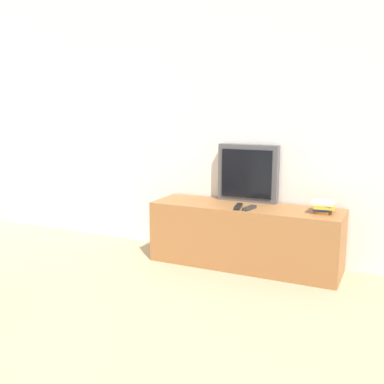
{
  "coord_description": "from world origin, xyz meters",
  "views": [
    {
      "loc": [
        1.94,
        -0.61,
        1.27
      ],
      "look_at": [
        0.57,
        2.31,
        0.67
      ],
      "focal_mm": 42.0,
      "sensor_mm": 36.0,
      "label": 1
    }
  ],
  "objects_px": {
    "tv_stand": "(245,236)",
    "television": "(248,173)",
    "book_stack": "(324,206)",
    "remote_on_stand": "(249,208)",
    "remote_secondary": "(238,207)"
  },
  "relations": [
    {
      "from": "book_stack",
      "to": "remote_secondary",
      "type": "xyz_separation_m",
      "value": [
        -0.63,
        -0.12,
        -0.04
      ]
    },
    {
      "from": "remote_on_stand",
      "to": "television",
      "type": "bearing_deg",
      "value": 111.0
    },
    {
      "from": "remote_on_stand",
      "to": "remote_secondary",
      "type": "xyz_separation_m",
      "value": [
        -0.1,
        0.02,
        0.0
      ]
    },
    {
      "from": "remote_on_stand",
      "to": "tv_stand",
      "type": "bearing_deg",
      "value": 120.51
    },
    {
      "from": "book_stack",
      "to": "remote_on_stand",
      "type": "height_order",
      "value": "book_stack"
    },
    {
      "from": "tv_stand",
      "to": "remote_on_stand",
      "type": "xyz_separation_m",
      "value": [
        0.07,
        -0.12,
        0.26
      ]
    },
    {
      "from": "book_stack",
      "to": "television",
      "type": "bearing_deg",
      "value": 166.43
    },
    {
      "from": "book_stack",
      "to": "tv_stand",
      "type": "bearing_deg",
      "value": -177.96
    },
    {
      "from": "television",
      "to": "book_stack",
      "type": "bearing_deg",
      "value": -13.57
    },
    {
      "from": "tv_stand",
      "to": "book_stack",
      "type": "xyz_separation_m",
      "value": [
        0.6,
        0.02,
        0.3
      ]
    },
    {
      "from": "tv_stand",
      "to": "television",
      "type": "xyz_separation_m",
      "value": [
        -0.04,
        0.18,
        0.49
      ]
    },
    {
      "from": "television",
      "to": "remote_on_stand",
      "type": "relative_size",
      "value": 3.23
    },
    {
      "from": "television",
      "to": "remote_on_stand",
      "type": "height_order",
      "value": "television"
    },
    {
      "from": "tv_stand",
      "to": "television",
      "type": "height_order",
      "value": "television"
    },
    {
      "from": "television",
      "to": "remote_on_stand",
      "type": "bearing_deg",
      "value": -69.0
    }
  ]
}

